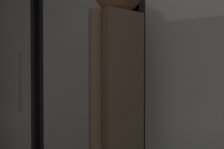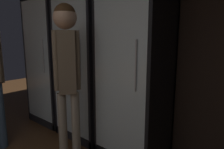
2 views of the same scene
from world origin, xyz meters
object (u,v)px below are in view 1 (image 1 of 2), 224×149
cooler_center (203,102)px  shopper_far (118,92)px  cooler_left (102,97)px  cooler_far_left (34,92)px

cooler_center → shopper_far: bearing=-117.3°
cooler_left → shopper_far: 0.86m
cooler_far_left → cooler_left: same height
cooler_center → cooler_left: bearing=179.8°
shopper_far → cooler_far_left: bearing=149.9°
cooler_left → shopper_far: cooler_left is taller
cooler_far_left → cooler_center: same height
cooler_center → cooler_far_left: bearing=179.9°
cooler_center → shopper_far: (-0.37, -0.72, 0.13)m
cooler_left → cooler_center: (0.81, -0.00, 0.01)m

